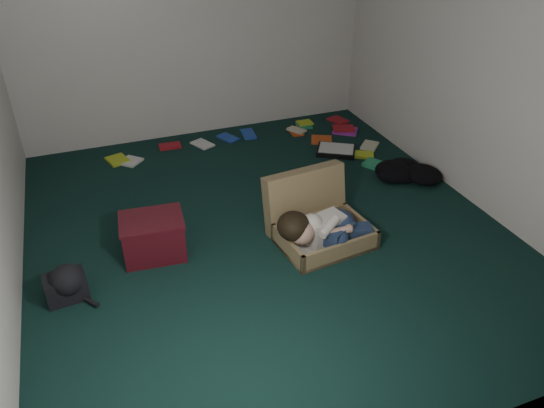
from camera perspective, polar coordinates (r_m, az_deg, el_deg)
floor at (r=4.68m, az=-0.66°, el=-2.73°), size 4.50×4.50×0.00m
wall_back at (r=6.17m, az=-8.44°, el=18.82°), size 4.50×0.00×4.50m
wall_front at (r=2.34m, az=18.78°, el=-5.61°), size 4.50×0.00×4.50m
wall_right at (r=5.10m, az=21.53°, el=14.28°), size 0.00×4.50×4.50m
suitcase at (r=4.53m, az=4.76°, el=-1.69°), size 0.82×0.80×0.55m
person at (r=4.35m, az=5.49°, el=-2.59°), size 0.82×0.39×0.34m
maroon_bin at (r=4.40m, az=-12.64°, el=-3.45°), size 0.54×0.44×0.35m
backpack at (r=4.19m, az=-21.28°, el=-8.22°), size 0.39×0.32×0.22m
clothing_pile at (r=5.65m, az=14.36°, el=3.56°), size 0.53×0.46×0.15m
paper_tray at (r=6.03m, az=6.92°, el=5.75°), size 0.52×0.49×0.06m
book_scatter at (r=6.22m, az=0.15°, el=6.68°), size 3.01×1.53×0.02m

